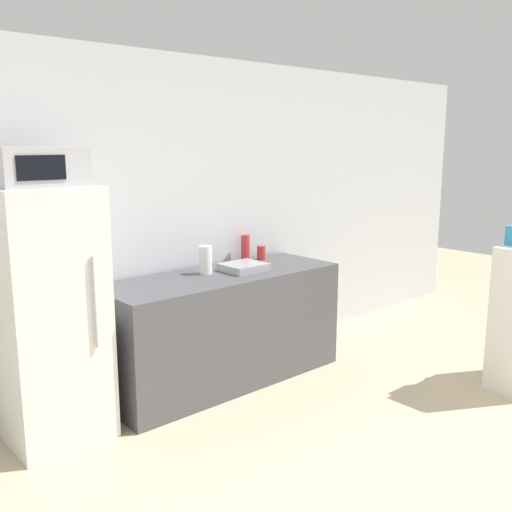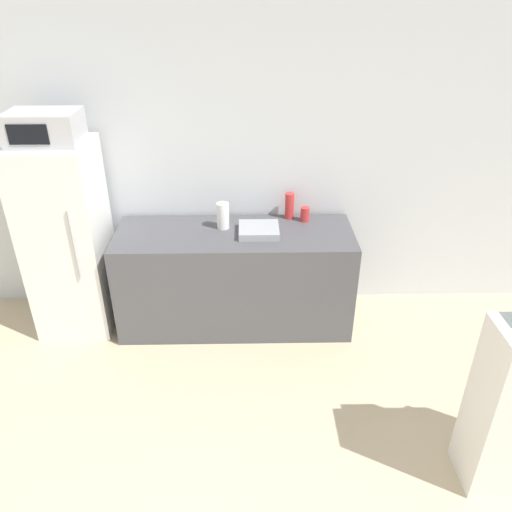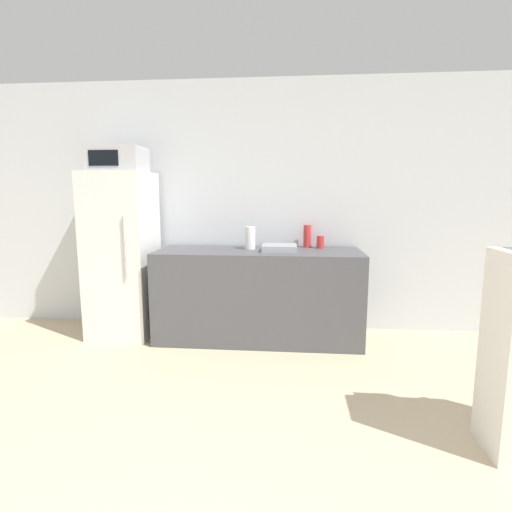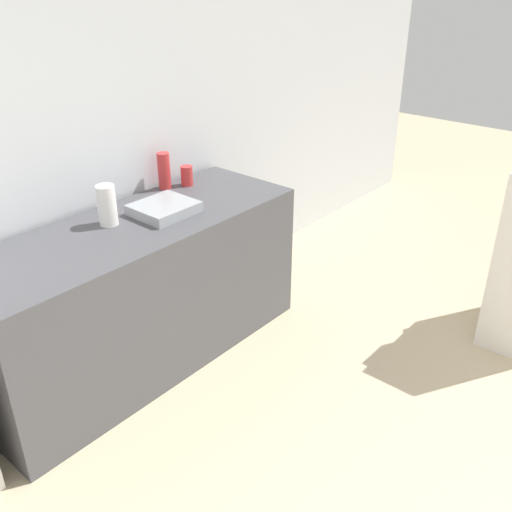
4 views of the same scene
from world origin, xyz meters
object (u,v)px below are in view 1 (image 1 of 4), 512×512
(bottle_short, at_px, (261,253))
(paper_towel_roll, at_px, (206,260))
(refrigerator, at_px, (49,316))
(bottle_tall, at_px, (245,248))
(microwave, at_px, (38,167))

(bottle_short, height_order, paper_towel_roll, paper_towel_roll)
(refrigerator, bearing_deg, bottle_short, 5.84)
(paper_towel_roll, bearing_deg, refrigerator, -176.52)
(bottle_tall, relative_size, paper_towel_roll, 1.03)
(microwave, distance_m, bottle_tall, 2.04)
(bottle_short, bearing_deg, refrigerator, -174.16)
(refrigerator, height_order, bottle_short, refrigerator)
(bottle_short, bearing_deg, microwave, -174.13)
(bottle_short, bearing_deg, bottle_tall, 154.01)
(refrigerator, bearing_deg, microwave, -109.87)
(refrigerator, distance_m, paper_towel_roll, 1.31)
(bottle_tall, distance_m, paper_towel_roll, 0.60)
(paper_towel_roll, bearing_deg, bottle_short, 10.14)
(microwave, xyz_separation_m, bottle_tall, (1.87, 0.27, -0.76))
(refrigerator, height_order, bottle_tall, refrigerator)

